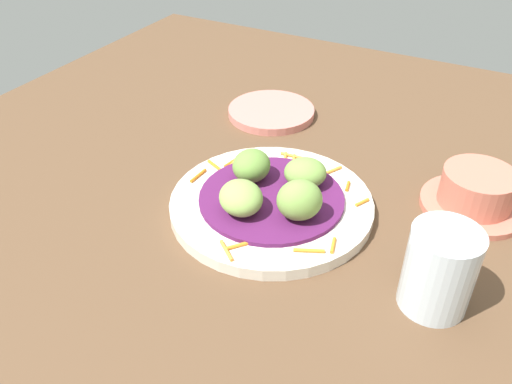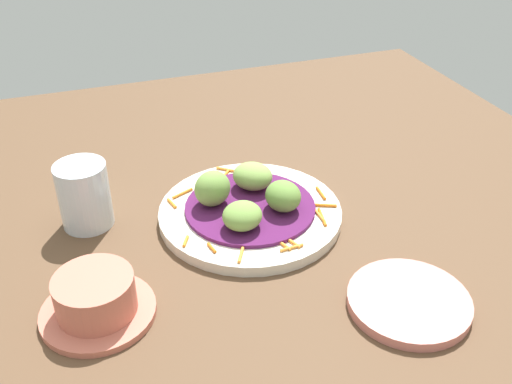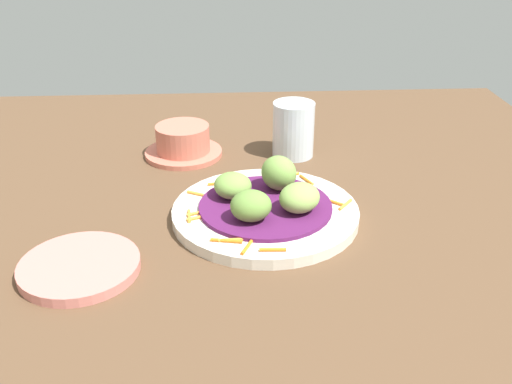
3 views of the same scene
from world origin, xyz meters
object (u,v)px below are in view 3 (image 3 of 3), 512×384
object	(u,v)px
guac_scoop_back	(251,206)
guac_scoop_left	(299,198)
side_plate_small	(79,267)
main_plate	(265,212)
guac_scoop_center	(279,173)
guac_scoop_right	(233,186)
terracotta_bowl	(183,143)
water_glass	(293,129)

from	to	relation	value
guac_scoop_back	guac_scoop_left	bearing A→B (deg)	-72.02
side_plate_small	main_plate	bearing A→B (deg)	-62.54
guac_scoop_center	guac_scoop_back	world-z (taller)	guac_scoop_center
guac_scoop_center	side_plate_small	size ratio (longest dim) A/B	0.38
guac_scoop_right	main_plate	bearing A→B (deg)	-117.02
main_plate	guac_scoop_center	xyz separation A→B (cm)	(4.18, -2.13, 3.63)
guac_scoop_center	terracotta_bowl	world-z (taller)	guac_scoop_center
terracotta_bowl	guac_scoop_right	bearing A→B (deg)	-158.12
guac_scoop_back	main_plate	bearing A→B (deg)	-27.02
terracotta_bowl	guac_scoop_center	bearing A→B (deg)	-140.59
guac_scoop_right	terracotta_bowl	size ratio (longest dim) A/B	0.41
main_plate	guac_scoop_right	distance (cm)	5.53
guac_scoop_right	guac_scoop_back	size ratio (longest dim) A/B	1.01
guac_scoop_center	guac_scoop_back	bearing A→B (deg)	152.98
water_glass	guac_scoop_left	bearing A→B (deg)	175.40
guac_scoop_left	guac_scoop_right	size ratio (longest dim) A/B	1.08
guac_scoop_center	guac_scoop_right	distance (cm)	6.67
terracotta_bowl	water_glass	xyz separation A→B (cm)	(-0.86, -17.81, 2.19)
main_plate	side_plate_small	size ratio (longest dim) A/B	1.80
main_plate	terracotta_bowl	bearing A→B (deg)	29.19
guac_scoop_left	main_plate	bearing A→B (deg)	62.98
main_plate	water_glass	size ratio (longest dim) A/B	2.77
guac_scoop_back	side_plate_small	size ratio (longest dim) A/B	0.38
main_plate	guac_scoop_center	bearing A→B (deg)	-27.02
guac_scoop_center	side_plate_small	xyz separation A→B (cm)	(-15.53, 23.97, -3.76)
guac_scoop_center	guac_scoop_right	world-z (taller)	guac_scoop_center
guac_scoop_back	water_glass	xyz separation A→B (cm)	(24.49, -8.12, 0.48)
guac_scoop_back	side_plate_small	distance (cm)	21.23
main_plate	water_glass	world-z (taller)	water_glass
terracotta_bowl	guac_scoop_back	bearing A→B (deg)	-159.07
guac_scoop_right	guac_scoop_back	world-z (taller)	guac_scoop_back
guac_scoop_left	guac_scoop_right	world-z (taller)	guac_scoop_left
guac_scoop_center	terracotta_bowl	size ratio (longest dim) A/B	0.41
main_plate	guac_scoop_left	xyz separation A→B (cm)	(-2.13, -4.18, 3.09)
side_plate_small	terracotta_bowl	size ratio (longest dim) A/B	1.09
guac_scoop_right	water_glass	world-z (taller)	water_glass
guac_scoop_left	side_plate_small	distance (cm)	27.79
guac_scoop_left	side_plate_small	world-z (taller)	guac_scoop_left
guac_scoop_left	terracotta_bowl	world-z (taller)	guac_scoop_left
main_plate	side_plate_small	bearing A→B (deg)	117.46
guac_scoop_right	guac_scoop_back	bearing A→B (deg)	-162.02
guac_scoop_center	water_glass	xyz separation A→B (cm)	(16.13, -3.85, 0.05)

